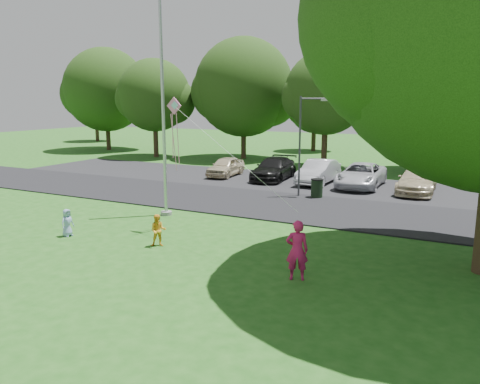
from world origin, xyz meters
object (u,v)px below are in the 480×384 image
at_px(street_lamp, 304,137).
at_px(child_blue, 67,223).
at_px(flagpole, 164,122).
at_px(kite, 176,118).
at_px(trash_can, 317,188).
at_px(child_yellow, 158,230).
at_px(woman, 297,250).

bearing_deg(street_lamp, child_blue, -140.60).
xyz_separation_m(flagpole, child_blue, (-1.38, -4.44, -3.64)).
distance_m(child_blue, kite, 5.72).
relative_size(child_blue, kite, 0.16).
distance_m(trash_can, child_yellow, 10.78).
height_order(flagpole, street_lamp, flagpole).
distance_m(trash_can, woman, 11.64).
bearing_deg(child_yellow, trash_can, 45.23).
bearing_deg(child_yellow, flagpole, 90.66).
bearing_deg(flagpole, trash_can, 53.10).
height_order(woman, child_blue, woman).
distance_m(flagpole, woman, 9.74).
bearing_deg(flagpole, woman, -30.68).
height_order(trash_can, kite, kite).
relative_size(flagpole, street_lamp, 1.89).
bearing_deg(trash_can, kite, -109.63).
bearing_deg(trash_can, child_yellow, -103.29).
relative_size(flagpole, kite, 1.56).
relative_size(street_lamp, child_blue, 5.02).
xyz_separation_m(street_lamp, woman, (3.74, -11.27, -2.30)).
bearing_deg(child_blue, kite, -47.55).
relative_size(flagpole, trash_can, 9.68).
relative_size(woman, child_yellow, 1.52).
relative_size(trash_can, child_yellow, 0.89).
bearing_deg(kite, trash_can, 72.03).
xyz_separation_m(flagpole, woman, (7.89, -4.68, -3.29)).
bearing_deg(kite, woman, -23.78).
distance_m(flagpole, street_lamp, 7.85).
xyz_separation_m(child_yellow, child_blue, (-3.84, -0.52, -0.05)).
height_order(child_yellow, kite, kite).
relative_size(flagpole, woman, 5.69).
distance_m(flagpole, trash_can, 9.00).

